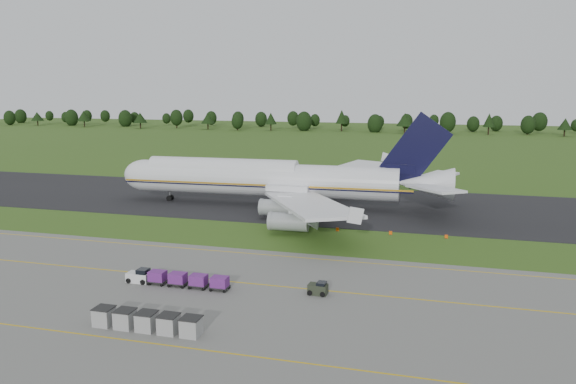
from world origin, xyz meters
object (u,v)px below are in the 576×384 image
(baggage_train, at_px, (176,279))
(utility_cart, at_px, (318,289))
(uld_row, at_px, (147,321))
(edge_markers, at_px, (364,231))
(aircraft, at_px, (272,179))

(baggage_train, distance_m, utility_cart, 17.41)
(uld_row, bearing_deg, utility_cart, 44.50)
(baggage_train, relative_size, edge_markers, 0.49)
(uld_row, xyz_separation_m, edge_markers, (15.74, 43.80, -0.73))
(utility_cart, height_order, uld_row, uld_row)
(utility_cart, xyz_separation_m, uld_row, (-14.33, -14.08, 0.35))
(utility_cart, relative_size, uld_row, 0.20)
(utility_cart, distance_m, edge_markers, 29.75)
(aircraft, bearing_deg, edge_markers, -38.71)
(aircraft, bearing_deg, utility_cart, -67.14)
(baggage_train, bearing_deg, uld_row, -76.42)
(baggage_train, bearing_deg, edge_markers, 59.17)
(utility_cart, height_order, edge_markers, utility_cart)
(aircraft, height_order, uld_row, aircraft)
(baggage_train, xyz_separation_m, utility_cart, (17.33, 1.69, -0.27))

